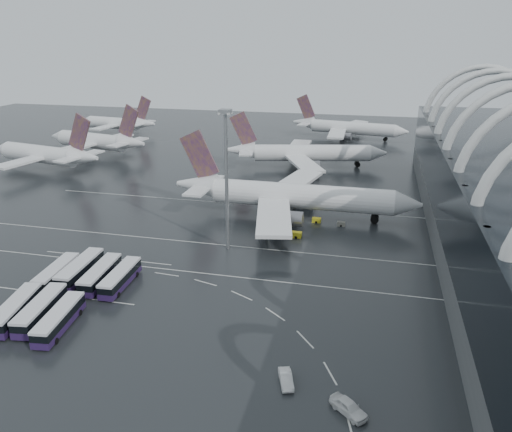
% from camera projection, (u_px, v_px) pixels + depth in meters
% --- Properties ---
extents(ground, '(420.00, 420.00, 0.00)m').
position_uv_depth(ground, '(220.00, 270.00, 96.50)').
color(ground, black).
rests_on(ground, ground).
extents(lane_marking_near, '(120.00, 0.25, 0.01)m').
position_uv_depth(lane_marking_near, '(216.00, 275.00, 94.67)').
color(lane_marking_near, silver).
rests_on(lane_marking_near, ground).
extents(lane_marking_mid, '(120.00, 0.25, 0.01)m').
position_uv_depth(lane_marking_mid, '(236.00, 246.00, 107.46)').
color(lane_marking_mid, silver).
rests_on(lane_marking_mid, ground).
extents(lane_marking_far, '(120.00, 0.25, 0.01)m').
position_uv_depth(lane_marking_far, '(265.00, 206.00, 133.05)').
color(lane_marking_far, silver).
rests_on(lane_marking_far, ground).
extents(bus_bay_line_south, '(28.00, 0.25, 0.01)m').
position_uv_depth(bus_bay_line_south, '(61.00, 295.00, 87.18)').
color(bus_bay_line_south, silver).
rests_on(bus_bay_line_south, ground).
extents(bus_bay_line_north, '(28.00, 0.25, 0.01)m').
position_uv_depth(bus_bay_line_north, '(107.00, 258.00, 101.80)').
color(bus_bay_line_north, silver).
rests_on(bus_bay_line_north, ground).
extents(airliner_main, '(61.30, 54.00, 20.84)m').
position_uv_depth(airliner_main, '(289.00, 196.00, 123.82)').
color(airliner_main, white).
rests_on(airliner_main, ground).
extents(airliner_gate_b, '(54.69, 48.40, 19.12)m').
position_uv_depth(airliner_gate_b, '(304.00, 153.00, 170.85)').
color(airliner_gate_b, white).
rests_on(airliner_gate_b, ground).
extents(airliner_gate_c, '(51.37, 46.71, 18.35)m').
position_uv_depth(airliner_gate_c, '(347.00, 128.00, 219.07)').
color(airliner_gate_c, white).
rests_on(airliner_gate_c, ground).
extents(jet_remote_west, '(46.24, 37.43, 20.16)m').
position_uv_depth(jet_remote_west, '(46.00, 155.00, 166.77)').
color(jet_remote_west, white).
rests_on(jet_remote_west, ground).
extents(jet_remote_mid, '(45.69, 37.03, 19.97)m').
position_uv_depth(jet_remote_mid, '(98.00, 141.00, 188.50)').
color(jet_remote_mid, white).
rests_on(jet_remote_mid, ground).
extents(jet_remote_far, '(40.89, 33.02, 17.79)m').
position_uv_depth(jet_remote_far, '(118.00, 123.00, 230.49)').
color(jet_remote_far, white).
rests_on(jet_remote_far, ground).
extents(bus_row_near_a, '(4.00, 12.74, 3.09)m').
position_uv_depth(bus_row_near_a, '(57.00, 273.00, 91.52)').
color(bus_row_near_a, '#251645').
rests_on(bus_row_near_a, ground).
extents(bus_row_near_b, '(4.00, 13.70, 3.33)m').
position_uv_depth(bus_row_near_b, '(80.00, 269.00, 92.70)').
color(bus_row_near_b, '#251645').
rests_on(bus_row_near_b, ground).
extents(bus_row_near_c, '(4.04, 13.11, 3.18)m').
position_uv_depth(bus_row_near_c, '(100.00, 274.00, 90.94)').
color(bus_row_near_c, '#251645').
rests_on(bus_row_near_c, ground).
extents(bus_row_near_d, '(3.53, 12.68, 3.09)m').
position_uv_depth(bus_row_near_d, '(120.00, 278.00, 89.84)').
color(bus_row_near_d, '#251645').
rests_on(bus_row_near_d, ground).
extents(bus_row_far_a, '(5.33, 13.28, 3.19)m').
position_uv_depth(bus_row_far_a, '(16.00, 309.00, 79.24)').
color(bus_row_far_a, '#251645').
rests_on(bus_row_far_a, ground).
extents(bus_row_far_b, '(4.75, 13.30, 3.20)m').
position_uv_depth(bus_row_far_b, '(40.00, 310.00, 79.15)').
color(bus_row_far_b, '#251645').
rests_on(bus_row_far_b, ground).
extents(bus_row_far_c, '(4.47, 12.84, 3.10)m').
position_uv_depth(bus_row_far_c, '(59.00, 319.00, 76.72)').
color(bus_row_far_c, '#251645').
rests_on(bus_row_far_c, ground).
extents(van_curve_b, '(5.27, 4.93, 1.76)m').
position_uv_depth(van_curve_b, '(349.00, 407.00, 59.63)').
color(van_curve_b, white).
rests_on(van_curve_b, ground).
extents(van_curve_c, '(2.88, 4.69, 1.46)m').
position_uv_depth(van_curve_c, '(286.00, 379.00, 64.79)').
color(van_curve_c, white).
rests_on(van_curve_c, ground).
extents(floodlight_mast, '(2.25, 2.25, 29.31)m').
position_uv_depth(floodlight_mast, '(226.00, 164.00, 100.30)').
color(floodlight_mast, gray).
rests_on(floodlight_mast, ground).
extents(gse_cart_belly_b, '(1.90, 1.12, 1.04)m').
position_uv_depth(gse_cart_belly_b, '(341.00, 224.00, 118.78)').
color(gse_cart_belly_b, slate).
rests_on(gse_cart_belly_b, ground).
extents(gse_cart_belly_c, '(2.36, 1.39, 1.29)m').
position_uv_depth(gse_cart_belly_c, '(296.00, 235.00, 111.99)').
color(gse_cart_belly_c, gold).
rests_on(gse_cart_belly_c, ground).
extents(gse_cart_belly_e, '(2.09, 1.23, 1.14)m').
position_uv_depth(gse_cart_belly_e, '(317.00, 220.00, 121.07)').
color(gse_cart_belly_e, gold).
rests_on(gse_cart_belly_e, ground).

